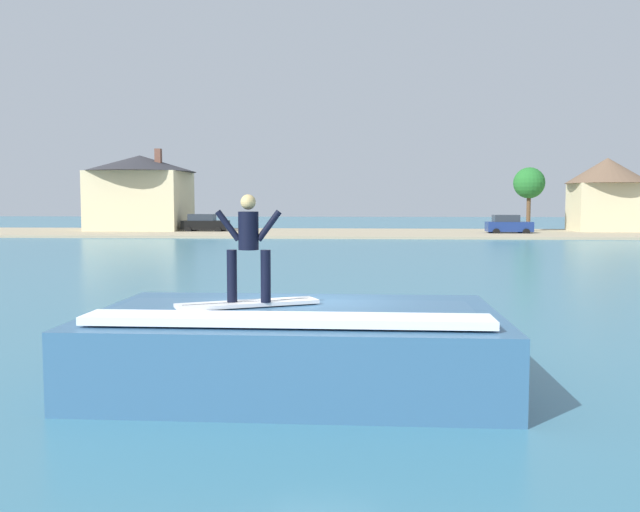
{
  "coord_description": "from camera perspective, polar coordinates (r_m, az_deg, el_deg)",
  "views": [
    {
      "loc": [
        1.09,
        -11.78,
        3.01
      ],
      "look_at": [
        -0.07,
        4.95,
        1.68
      ],
      "focal_mm": 38.08,
      "sensor_mm": 36.0,
      "label": 1
    }
  ],
  "objects": [
    {
      "name": "car_near_shore",
      "position": [
        67.61,
        -9.67,
        2.73
      ],
      "size": [
        4.51,
        2.22,
        1.86
      ],
      "color": "black",
      "rests_on": "ground_plane"
    },
    {
      "name": "ground_plane",
      "position": [
        12.2,
        -1.3,
        -9.74
      ],
      "size": [
        260.0,
        260.0,
        0.0
      ],
      "primitive_type": "plane",
      "color": "teal"
    },
    {
      "name": "shoreline_bank",
      "position": [
        64.57,
        3.01,
        1.94
      ],
      "size": [
        120.0,
        17.59,
        0.19
      ],
      "color": "tan",
      "rests_on": "ground_plane"
    },
    {
      "name": "surfboard",
      "position": [
        10.9,
        -6.08,
        -3.98
      ],
      "size": [
        2.26,
        1.43,
        0.06
      ],
      "color": "white",
      "rests_on": "wave_crest"
    },
    {
      "name": "wave_crest",
      "position": [
        11.34,
        -2.02,
        -7.5
      ],
      "size": [
        6.62,
        4.24,
        1.37
      ],
      "color": "#345F85",
      "rests_on": "ground_plane"
    },
    {
      "name": "house_gabled_white",
      "position": [
        72.18,
        22.96,
        5.16
      ],
      "size": [
        7.92,
        7.92,
        7.33
      ],
      "color": "beige",
      "rests_on": "ground_plane"
    },
    {
      "name": "car_far_shore",
      "position": [
        64.8,
        15.53,
        2.55
      ],
      "size": [
        4.1,
        2.27,
        1.86
      ],
      "color": "navy",
      "rests_on": "ground_plane"
    },
    {
      "name": "tree_tall_bare",
      "position": [
        69.48,
        17.16,
        5.84
      ],
      "size": [
        3.03,
        3.03,
        6.41
      ],
      "color": "brown",
      "rests_on": "ground_plane"
    },
    {
      "name": "surfer",
      "position": [
        10.74,
        -6.03,
        1.15
      ],
      "size": [
        1.05,
        0.32,
        1.71
      ],
      "color": "black",
      "rests_on": "surfboard"
    },
    {
      "name": "house_with_chimney",
      "position": [
        71.65,
        -14.86,
        5.44
      ],
      "size": [
        11.37,
        11.37,
        8.32
      ],
      "color": "beige",
      "rests_on": "ground_plane"
    }
  ]
}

